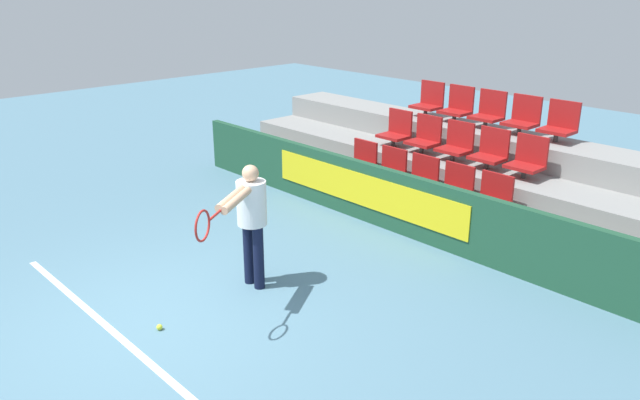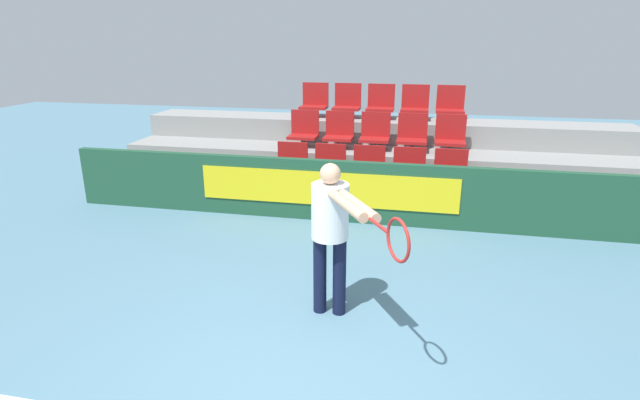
{
  "view_description": "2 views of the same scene",
  "coord_description": "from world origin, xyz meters",
  "px_view_note": "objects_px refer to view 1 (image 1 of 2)",
  "views": [
    {
      "loc": [
        5.53,
        -2.79,
        3.59
      ],
      "look_at": [
        -0.14,
        2.54,
        0.77
      ],
      "focal_mm": 35.0,
      "sensor_mm": 36.0,
      "label": 1
    },
    {
      "loc": [
        0.8,
        -3.01,
        2.65
      ],
      "look_at": [
        -0.3,
        2.25,
        0.86
      ],
      "focal_mm": 28.0,
      "sensor_mm": 36.0,
      "label": 2
    }
  ],
  "objects_px": {
    "stadium_chair_10": "(429,101)",
    "stadium_chair_7": "(456,143)",
    "stadium_chair_2": "(421,178)",
    "tennis_player": "(249,214)",
    "stadium_chair_11": "(458,106)",
    "stadium_chair_13": "(523,117)",
    "stadium_chair_8": "(491,151)",
    "stadium_chair_4": "(492,198)",
    "stadium_chair_14": "(560,124)",
    "stadium_chair_12": "(489,111)",
    "stadium_chair_3": "(455,188)",
    "stadium_chair_9": "(528,159)",
    "stadium_chair_0": "(361,162)",
    "stadium_chair_5": "(396,130)",
    "tennis_ball": "(159,327)",
    "stadium_chair_1": "(390,170)",
    "stadium_chair_6": "(425,136)"
  },
  "relations": [
    {
      "from": "tennis_player",
      "to": "stadium_chair_9",
      "type": "bearing_deg",
      "value": 41.94
    },
    {
      "from": "stadium_chair_3",
      "to": "stadium_chair_8",
      "type": "distance_m",
      "value": 0.95
    },
    {
      "from": "stadium_chair_7",
      "to": "stadium_chair_13",
      "type": "bearing_deg",
      "value": 54.44
    },
    {
      "from": "stadium_chair_3",
      "to": "stadium_chair_11",
      "type": "bearing_deg",
      "value": 125.56
    },
    {
      "from": "stadium_chair_2",
      "to": "stadium_chair_13",
      "type": "distance_m",
      "value": 2.01
    },
    {
      "from": "tennis_ball",
      "to": "stadium_chair_13",
      "type": "bearing_deg",
      "value": 85.45
    },
    {
      "from": "stadium_chair_2",
      "to": "stadium_chair_9",
      "type": "height_order",
      "value": "stadium_chair_9"
    },
    {
      "from": "stadium_chair_1",
      "to": "stadium_chair_7",
      "type": "xyz_separation_m",
      "value": [
        0.62,
        0.87,
        0.39
      ]
    },
    {
      "from": "stadium_chair_6",
      "to": "stadium_chair_9",
      "type": "height_order",
      "value": "same"
    },
    {
      "from": "stadium_chair_3",
      "to": "stadium_chair_13",
      "type": "height_order",
      "value": "stadium_chair_13"
    },
    {
      "from": "stadium_chair_0",
      "to": "stadium_chair_6",
      "type": "xyz_separation_m",
      "value": [
        0.62,
        0.87,
        0.39
      ]
    },
    {
      "from": "stadium_chair_10",
      "to": "stadium_chair_12",
      "type": "height_order",
      "value": "same"
    },
    {
      "from": "stadium_chair_2",
      "to": "stadium_chair_14",
      "type": "distance_m",
      "value": 2.28
    },
    {
      "from": "stadium_chair_11",
      "to": "stadium_chair_10",
      "type": "bearing_deg",
      "value": 180.0
    },
    {
      "from": "stadium_chair_14",
      "to": "stadium_chair_3",
      "type": "bearing_deg",
      "value": -109.67
    },
    {
      "from": "stadium_chair_10",
      "to": "stadium_chair_13",
      "type": "bearing_deg",
      "value": 0.0
    },
    {
      "from": "stadium_chair_10",
      "to": "tennis_ball",
      "type": "xyz_separation_m",
      "value": [
        1.36,
        -6.33,
        -1.41
      ]
    },
    {
      "from": "stadium_chair_0",
      "to": "tennis_player",
      "type": "xyz_separation_m",
      "value": [
        1.28,
        -3.28,
        0.3
      ]
    },
    {
      "from": "stadium_chair_2",
      "to": "tennis_player",
      "type": "bearing_deg",
      "value": -89.38
    },
    {
      "from": "stadium_chair_0",
      "to": "tennis_ball",
      "type": "height_order",
      "value": "stadium_chair_0"
    },
    {
      "from": "stadium_chair_8",
      "to": "tennis_ball",
      "type": "relative_size",
      "value": 9.32
    },
    {
      "from": "stadium_chair_11",
      "to": "tennis_player",
      "type": "relative_size",
      "value": 0.4
    },
    {
      "from": "stadium_chair_7",
      "to": "stadium_chair_14",
      "type": "relative_size",
      "value": 1.0
    },
    {
      "from": "stadium_chair_2",
      "to": "stadium_chair_9",
      "type": "bearing_deg",
      "value": 34.97
    },
    {
      "from": "stadium_chair_4",
      "to": "stadium_chair_6",
      "type": "bearing_deg",
      "value": 155.01
    },
    {
      "from": "stadium_chair_9",
      "to": "stadium_chair_14",
      "type": "xyz_separation_m",
      "value": [
        0.0,
        0.87,
        0.39
      ]
    },
    {
      "from": "stadium_chair_4",
      "to": "stadium_chair_8",
      "type": "height_order",
      "value": "stadium_chair_8"
    },
    {
      "from": "stadium_chair_3",
      "to": "tennis_player",
      "type": "xyz_separation_m",
      "value": [
        -0.59,
        -3.28,
        0.3
      ]
    },
    {
      "from": "stadium_chair_8",
      "to": "stadium_chair_13",
      "type": "distance_m",
      "value": 0.95
    },
    {
      "from": "stadium_chair_4",
      "to": "tennis_player",
      "type": "height_order",
      "value": "tennis_player"
    },
    {
      "from": "stadium_chair_0",
      "to": "stadium_chair_6",
      "type": "relative_size",
      "value": 1.0
    },
    {
      "from": "stadium_chair_12",
      "to": "stadium_chair_2",
      "type": "bearing_deg",
      "value": -90.0
    },
    {
      "from": "stadium_chair_1",
      "to": "stadium_chair_14",
      "type": "xyz_separation_m",
      "value": [
        1.87,
        1.74,
        0.78
      ]
    },
    {
      "from": "stadium_chair_2",
      "to": "tennis_player",
      "type": "distance_m",
      "value": 3.29
    },
    {
      "from": "stadium_chair_7",
      "to": "stadium_chair_14",
      "type": "xyz_separation_m",
      "value": [
        1.24,
        0.87,
        0.39
      ]
    },
    {
      "from": "stadium_chair_10",
      "to": "stadium_chair_7",
      "type": "bearing_deg",
      "value": -34.97
    },
    {
      "from": "stadium_chair_9",
      "to": "tennis_ball",
      "type": "distance_m",
      "value": 5.66
    },
    {
      "from": "stadium_chair_12",
      "to": "stadium_chair_0",
      "type": "bearing_deg",
      "value": -125.56
    },
    {
      "from": "stadium_chair_11",
      "to": "stadium_chair_14",
      "type": "xyz_separation_m",
      "value": [
        1.87,
        0.0,
        0.0
      ]
    },
    {
      "from": "stadium_chair_11",
      "to": "tennis_player",
      "type": "bearing_deg",
      "value": -82.54
    },
    {
      "from": "stadium_chair_0",
      "to": "stadium_chair_5",
      "type": "relative_size",
      "value": 1.0
    },
    {
      "from": "stadium_chair_5",
      "to": "tennis_player",
      "type": "height_order",
      "value": "tennis_player"
    },
    {
      "from": "stadium_chair_6",
      "to": "stadium_chair_0",
      "type": "bearing_deg",
      "value": -125.56
    },
    {
      "from": "stadium_chair_8",
      "to": "stadium_chair_12",
      "type": "xyz_separation_m",
      "value": [
        -0.62,
        0.87,
        0.39
      ]
    },
    {
      "from": "stadium_chair_2",
      "to": "stadium_chair_11",
      "type": "distance_m",
      "value": 2.01
    },
    {
      "from": "stadium_chair_6",
      "to": "stadium_chair_13",
      "type": "height_order",
      "value": "stadium_chair_13"
    },
    {
      "from": "stadium_chair_4",
      "to": "stadium_chair_11",
      "type": "distance_m",
      "value": 2.67
    },
    {
      "from": "stadium_chair_14",
      "to": "stadium_chair_4",
      "type": "bearing_deg",
      "value": -90.0
    },
    {
      "from": "tennis_ball",
      "to": "stadium_chair_12",
      "type": "bearing_deg",
      "value": 91.07
    },
    {
      "from": "stadium_chair_3",
      "to": "stadium_chair_8",
      "type": "xyz_separation_m",
      "value": [
        0.0,
        0.87,
        0.39
      ]
    }
  ]
}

